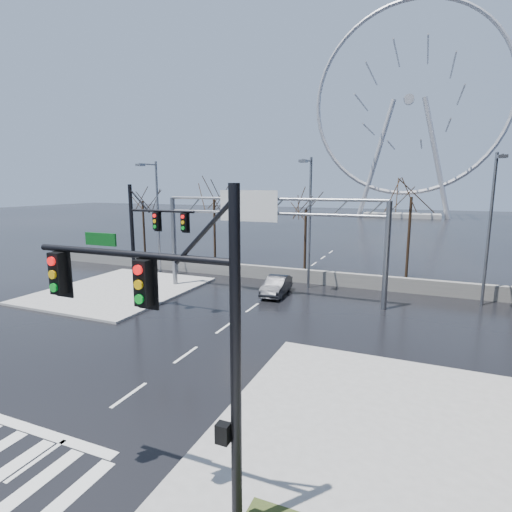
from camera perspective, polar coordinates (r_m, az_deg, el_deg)
The scene contains 16 objects.
ground at distance 16.96m, azimuth -17.66°, elevation -18.39°, with size 260.00×260.00×0.00m, color black.
sidewalk_right_ext at distance 15.35m, azimuth 20.98°, elevation -21.51°, with size 12.00×10.00×0.15m, color gray.
sidewalk_far at distance 32.23m, azimuth -18.87°, elevation -4.60°, with size 10.00×12.00×0.15m, color gray.
barrier_wall at distance 33.56m, azimuth 4.87°, elevation -2.68°, with size 52.00×0.50×1.10m, color slate.
signal_mast_near at distance 9.15m, azimuth -10.87°, elevation -9.78°, with size 5.52×0.41×8.00m.
signal_mast_far at distance 25.81m, azimuth -15.37°, elevation 2.79°, with size 4.72×0.41×8.00m.
sign_gantry at distance 28.24m, azimuth 1.12°, elevation 4.47°, with size 16.36×0.40×7.60m.
streetlight_left at distance 36.71m, azimuth -14.18°, elevation 6.57°, with size 0.50×2.55×10.00m.
streetlight_mid at distance 30.47m, azimuth 7.55°, elevation 6.13°, with size 0.50×2.55×10.00m.
streetlight_right at distance 29.68m, azimuth 30.58°, elevation 4.71°, with size 0.50×2.55×10.00m.
tree_far_left at distance 45.00m, azimuth -15.86°, elevation 6.70°, with size 3.50×3.50×7.00m.
tree_left at distance 39.57m, azimuth -6.00°, elevation 7.19°, with size 3.75×3.75×7.50m.
tree_center at distance 37.14m, azimuth 7.12°, elevation 5.73°, with size 3.25×3.25×6.50m.
tree_right at distance 34.73m, azimuth 21.24°, elevation 6.56°, with size 3.90×3.90×7.80m.
ferris_wheel at distance 107.83m, azimuth 20.96°, elevation 19.18°, with size 45.00×6.00×50.91m.
car at distance 29.38m, azimuth 2.93°, elevation -4.24°, with size 1.44×4.14×1.36m, color black.
Camera 1 is at (9.97, -11.17, 7.96)m, focal length 28.00 mm.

